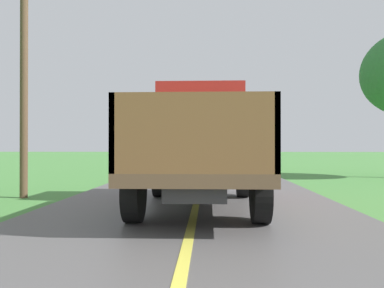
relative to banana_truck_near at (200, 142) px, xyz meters
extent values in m
cube|color=#2D2D30|center=(0.00, -0.85, -0.77)|extent=(0.90, 5.51, 0.24)
cube|color=brown|center=(0.00, -0.85, -0.57)|extent=(2.30, 5.80, 0.20)
cube|color=red|center=(0.00, 1.10, 0.48)|extent=(2.10, 1.90, 1.90)
cube|color=black|center=(0.00, 2.06, 0.81)|extent=(1.78, 0.02, 0.76)
cube|color=brown|center=(-1.11, -1.82, 0.08)|extent=(0.08, 3.85, 1.10)
cube|color=brown|center=(1.11, -1.82, 0.08)|extent=(0.08, 3.85, 1.10)
cube|color=brown|center=(0.00, -3.71, 0.08)|extent=(2.30, 0.08, 1.10)
cube|color=brown|center=(0.00, 0.06, 0.08)|extent=(2.30, 0.08, 1.10)
cylinder|color=black|center=(-1.05, 0.95, -0.87)|extent=(0.28, 1.00, 1.00)
cylinder|color=black|center=(1.05, 0.95, -0.87)|extent=(0.28, 1.00, 1.00)
cylinder|color=black|center=(-1.05, -2.44, -0.87)|extent=(0.28, 1.00, 1.00)
cylinder|color=black|center=(1.05, -2.44, -0.87)|extent=(0.28, 1.00, 1.00)
ellipsoid|color=#AFC42B|center=(-0.55, -1.50, -0.33)|extent=(0.44, 0.53, 0.39)
ellipsoid|color=#B9CF27|center=(0.35, -0.80, -0.30)|extent=(0.57, 0.66, 0.50)
ellipsoid|color=gold|center=(0.29, -1.05, -0.01)|extent=(0.42, 0.42, 0.49)
ellipsoid|color=#ABD320|center=(0.40, -1.56, -0.30)|extent=(0.52, 0.60, 0.47)
ellipsoid|color=#B0C61F|center=(-0.61, -0.60, -0.32)|extent=(0.57, 0.62, 0.44)
ellipsoid|color=#AACC25|center=(0.61, -2.18, -0.26)|extent=(0.45, 0.48, 0.52)
ellipsoid|color=#B8C92A|center=(-0.69, -1.80, 0.00)|extent=(0.41, 0.37, 0.52)
ellipsoid|color=#A6CF1B|center=(-0.73, -1.64, -0.30)|extent=(0.57, 0.53, 0.46)
ellipsoid|color=#A9BD1C|center=(-0.60, -0.94, -0.26)|extent=(0.50, 0.56, 0.42)
ellipsoid|color=#B3D025|center=(-0.35, -3.36, -0.32)|extent=(0.44, 0.58, 0.44)
ellipsoid|color=gold|center=(0.69, -0.91, 0.04)|extent=(0.41, 0.46, 0.46)
ellipsoid|color=#ACCD2F|center=(0.69, -1.39, -0.26)|extent=(0.43, 0.43, 0.49)
ellipsoid|color=#B8CE2A|center=(0.73, -3.42, 0.32)|extent=(0.43, 0.43, 0.46)
cube|color=#2D2D30|center=(-0.15, 14.04, -0.77)|extent=(0.90, 5.51, 0.24)
cube|color=brown|center=(-0.15, 14.04, -0.57)|extent=(2.30, 5.80, 0.20)
cube|color=gold|center=(-0.15, 15.99, 0.48)|extent=(2.10, 1.90, 1.90)
cube|color=black|center=(-0.15, 16.95, 0.81)|extent=(1.78, 0.02, 0.76)
cube|color=#232328|center=(-1.26, 13.07, 0.08)|extent=(0.08, 3.85, 1.10)
cube|color=#232328|center=(0.96, 13.07, 0.08)|extent=(0.08, 3.85, 1.10)
cube|color=#232328|center=(-0.15, 11.18, 0.08)|extent=(2.30, 0.08, 1.10)
cube|color=#232328|center=(-0.15, 14.95, 0.08)|extent=(2.30, 0.08, 1.10)
cylinder|color=black|center=(-1.20, 15.84, -0.87)|extent=(0.28, 1.00, 1.00)
cylinder|color=black|center=(0.90, 15.84, -0.87)|extent=(0.28, 1.00, 1.00)
cylinder|color=black|center=(-1.20, 12.45, -0.87)|extent=(0.28, 1.00, 1.00)
cylinder|color=black|center=(0.90, 12.45, -0.87)|extent=(0.28, 1.00, 1.00)
ellipsoid|color=#AFC71C|center=(0.16, 13.90, 0.01)|extent=(0.43, 0.42, 0.50)
ellipsoid|color=gold|center=(-0.04, 14.54, 0.03)|extent=(0.49, 0.49, 0.39)
ellipsoid|color=#B4C625|center=(-0.48, 13.34, -0.27)|extent=(0.47, 0.43, 0.52)
ellipsoid|color=#B8CB1A|center=(-0.84, 14.20, 0.01)|extent=(0.59, 0.67, 0.37)
ellipsoid|color=gold|center=(-0.10, 12.81, -0.28)|extent=(0.58, 0.73, 0.38)
ellipsoid|color=#B1CD1D|center=(-0.14, 12.26, 0.34)|extent=(0.47, 0.58, 0.45)
cylinder|color=brown|center=(-4.65, 1.14, 1.58)|extent=(0.20, 0.20, 6.07)
camera|label=1|loc=(0.20, -8.99, -0.10)|focal=36.86mm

